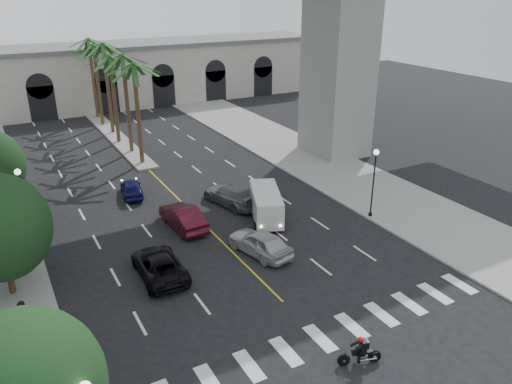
{
  "coord_description": "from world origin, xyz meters",
  "views": [
    {
      "loc": [
        -12.45,
        -17.48,
        16.31
      ],
      "look_at": [
        0.5,
        6.0,
        5.02
      ],
      "focal_mm": 35.0,
      "sensor_mm": 36.0,
      "label": 1
    }
  ],
  "objects_px": {
    "lamp_post_right": "(374,177)",
    "car_d": "(232,195)",
    "lamp_post_left_far": "(23,200)",
    "pedestrian_a": "(41,384)",
    "motorcycle_rider": "(361,352)",
    "cargo_van": "(266,204)",
    "car_c": "(159,265)",
    "car_e": "(132,188)",
    "car_b": "(183,217)",
    "car_a": "(260,242)",
    "traffic_signal_far": "(64,334)",
    "pedestrian_b": "(25,318)"
  },
  "relations": [
    {
      "from": "lamp_post_right",
      "to": "car_d",
      "type": "bearing_deg",
      "value": 138.14
    },
    {
      "from": "lamp_post_left_far",
      "to": "pedestrian_a",
      "type": "distance_m",
      "value": 15.42
    },
    {
      "from": "motorcycle_rider",
      "to": "cargo_van",
      "type": "bearing_deg",
      "value": 95.03
    },
    {
      "from": "motorcycle_rider",
      "to": "car_c",
      "type": "relative_size",
      "value": 0.38
    },
    {
      "from": "car_c",
      "to": "pedestrian_a",
      "type": "height_order",
      "value": "pedestrian_a"
    },
    {
      "from": "car_e",
      "to": "pedestrian_a",
      "type": "bearing_deg",
      "value": 74.67
    },
    {
      "from": "car_c",
      "to": "cargo_van",
      "type": "distance_m",
      "value": 10.15
    },
    {
      "from": "car_b",
      "to": "car_d",
      "type": "relative_size",
      "value": 0.91
    },
    {
      "from": "lamp_post_left_far",
      "to": "motorcycle_rider",
      "type": "xyz_separation_m",
      "value": [
        11.98,
        -19.85,
        -2.53
      ]
    },
    {
      "from": "lamp_post_right",
      "to": "car_a",
      "type": "xyz_separation_m",
      "value": [
        -9.9,
        -0.74,
        -2.4
      ]
    },
    {
      "from": "lamp_post_right",
      "to": "car_e",
      "type": "distance_m",
      "value": 19.44
    },
    {
      "from": "motorcycle_rider",
      "to": "car_c",
      "type": "height_order",
      "value": "motorcycle_rider"
    },
    {
      "from": "motorcycle_rider",
      "to": "car_e",
      "type": "xyz_separation_m",
      "value": [
        -3.7,
        24.53,
        -0.01
      ]
    },
    {
      "from": "lamp_post_left_far",
      "to": "cargo_van",
      "type": "xyz_separation_m",
      "value": [
        15.78,
        -4.5,
        -1.98
      ]
    },
    {
      "from": "pedestrian_a",
      "to": "motorcycle_rider",
      "type": "bearing_deg",
      "value": -30.74
    },
    {
      "from": "traffic_signal_far",
      "to": "cargo_van",
      "type": "height_order",
      "value": "traffic_signal_far"
    },
    {
      "from": "motorcycle_rider",
      "to": "car_a",
      "type": "distance_m",
      "value": 11.15
    },
    {
      "from": "traffic_signal_far",
      "to": "pedestrian_b",
      "type": "distance_m",
      "value": 4.59
    },
    {
      "from": "car_b",
      "to": "cargo_van",
      "type": "distance_m",
      "value": 6.14
    },
    {
      "from": "car_a",
      "to": "car_b",
      "type": "height_order",
      "value": "car_b"
    },
    {
      "from": "lamp_post_left_far",
      "to": "motorcycle_rider",
      "type": "bearing_deg",
      "value": -58.88
    },
    {
      "from": "traffic_signal_far",
      "to": "car_b",
      "type": "xyz_separation_m",
      "value": [
        9.8,
        11.71,
        -1.67
      ]
    },
    {
      "from": "pedestrian_a",
      "to": "car_c",
      "type": "bearing_deg",
      "value": 32.2
    },
    {
      "from": "car_b",
      "to": "pedestrian_b",
      "type": "bearing_deg",
      "value": 31.24
    },
    {
      "from": "car_c",
      "to": "traffic_signal_far",
      "type": "bearing_deg",
      "value": 47.28
    },
    {
      "from": "lamp_post_left_far",
      "to": "car_a",
      "type": "height_order",
      "value": "lamp_post_left_far"
    },
    {
      "from": "car_b",
      "to": "cargo_van",
      "type": "height_order",
      "value": "cargo_van"
    },
    {
      "from": "traffic_signal_far",
      "to": "motorcycle_rider",
      "type": "distance_m",
      "value": 13.16
    },
    {
      "from": "cargo_van",
      "to": "car_c",
      "type": "bearing_deg",
      "value": -136.36
    },
    {
      "from": "traffic_signal_far",
      "to": "pedestrian_b",
      "type": "xyz_separation_m",
      "value": [
        -1.38,
        4.14,
        -1.41
      ]
    },
    {
      "from": "car_a",
      "to": "car_d",
      "type": "height_order",
      "value": "car_a"
    },
    {
      "from": "car_b",
      "to": "pedestrian_b",
      "type": "distance_m",
      "value": 13.5
    },
    {
      "from": "car_d",
      "to": "cargo_van",
      "type": "height_order",
      "value": "cargo_van"
    },
    {
      "from": "car_b",
      "to": "car_d",
      "type": "height_order",
      "value": "car_b"
    },
    {
      "from": "traffic_signal_far",
      "to": "car_e",
      "type": "bearing_deg",
      "value": 66.89
    },
    {
      "from": "car_b",
      "to": "car_d",
      "type": "xyz_separation_m",
      "value": [
        4.87,
        1.98,
        -0.03
      ]
    },
    {
      "from": "lamp_post_left_far",
      "to": "cargo_van",
      "type": "distance_m",
      "value": 16.53
    },
    {
      "from": "lamp_post_right",
      "to": "traffic_signal_far",
      "type": "xyz_separation_m",
      "value": [
        -22.7,
        -6.5,
        -0.71
      ]
    },
    {
      "from": "traffic_signal_far",
      "to": "car_d",
      "type": "height_order",
      "value": "traffic_signal_far"
    },
    {
      "from": "cargo_van",
      "to": "pedestrian_a",
      "type": "relative_size",
      "value": 3.39
    },
    {
      "from": "lamp_post_right",
      "to": "pedestrian_b",
      "type": "bearing_deg",
      "value": -174.41
    },
    {
      "from": "cargo_van",
      "to": "pedestrian_b",
      "type": "bearing_deg",
      "value": -138.42
    },
    {
      "from": "car_b",
      "to": "cargo_van",
      "type": "xyz_separation_m",
      "value": [
        5.88,
        -1.72,
        0.4
      ]
    },
    {
      "from": "car_d",
      "to": "car_b",
      "type": "bearing_deg",
      "value": 8.18
    },
    {
      "from": "traffic_signal_far",
      "to": "car_e",
      "type": "xyz_separation_m",
      "value": [
        8.18,
        19.18,
        -1.83
      ]
    },
    {
      "from": "car_a",
      "to": "car_e",
      "type": "relative_size",
      "value": 1.2
    },
    {
      "from": "lamp_post_left_far",
      "to": "pedestrian_a",
      "type": "relative_size",
      "value": 3.26
    },
    {
      "from": "car_e",
      "to": "car_b",
      "type": "bearing_deg",
      "value": 112.25
    },
    {
      "from": "car_b",
      "to": "car_d",
      "type": "distance_m",
      "value": 5.26
    },
    {
      "from": "lamp_post_right",
      "to": "cargo_van",
      "type": "distance_m",
      "value": 8.09
    }
  ]
}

